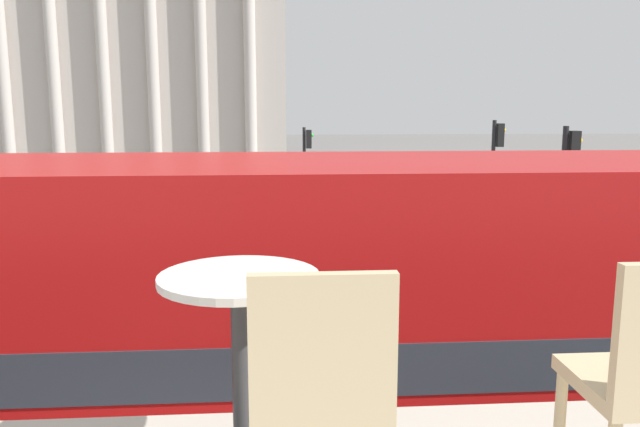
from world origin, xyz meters
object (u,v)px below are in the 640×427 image
(traffic_light_mid, at_px, (495,168))
(traffic_light_far, at_px, (306,161))
(traffic_light_near, at_px, (565,195))
(pedestrian_white, at_px, (356,207))
(cafe_chair_0, at_px, (320,395))
(double_decker_bus, at_px, (177,336))
(pedestrian_red, at_px, (137,175))
(cafe_dining_table, at_px, (240,325))
(plaza_building_left, at_px, (120,25))

(traffic_light_mid, distance_m, traffic_light_far, 7.66)
(traffic_light_near, bearing_deg, traffic_light_mid, 83.92)
(traffic_light_far, height_order, pedestrian_white, traffic_light_far)
(traffic_light_near, bearing_deg, cafe_chair_0, -118.69)
(double_decker_bus, relative_size, traffic_light_mid, 2.77)
(cafe_chair_0, xyz_separation_m, pedestrian_red, (-7.43, 31.65, -2.73))
(cafe_dining_table, xyz_separation_m, traffic_light_mid, (6.80, 16.24, -1.01))
(cafe_dining_table, relative_size, traffic_light_mid, 0.18)
(traffic_light_near, height_order, pedestrian_red, traffic_light_near)
(cafe_chair_0, height_order, pedestrian_red, cafe_chair_0)
(cafe_chair_0, xyz_separation_m, pedestrian_white, (2.76, 20.33, -2.74))
(cafe_chair_0, bearing_deg, traffic_light_far, 89.97)
(cafe_dining_table, distance_m, traffic_light_near, 11.96)
(traffic_light_near, distance_m, traffic_light_mid, 6.06)
(pedestrian_red, bearing_deg, cafe_dining_table, -11.26)
(cafe_chair_0, distance_m, traffic_light_far, 22.20)
(traffic_light_near, relative_size, traffic_light_mid, 1.00)
(double_decker_bus, height_order, traffic_light_far, double_decker_bus)
(traffic_light_near, bearing_deg, cafe_dining_table, -121.08)
(pedestrian_white, bearing_deg, traffic_light_mid, 118.82)
(double_decker_bus, height_order, pedestrian_white, double_decker_bus)
(double_decker_bus, height_order, traffic_light_mid, traffic_light_mid)
(cafe_dining_table, relative_size, traffic_light_near, 0.18)
(pedestrian_white, bearing_deg, double_decker_bus, 58.30)
(plaza_building_left, height_order, traffic_light_mid, plaza_building_left)
(double_decker_bus, xyz_separation_m, cafe_dining_table, (0.86, -3.74, 1.45))
(traffic_light_near, relative_size, pedestrian_white, 2.58)
(cafe_chair_0, xyz_separation_m, plaza_building_left, (-12.85, 53.03, 7.51))
(traffic_light_near, xyz_separation_m, traffic_light_mid, (0.64, 6.03, -0.00))
(traffic_light_far, bearing_deg, pedestrian_red, 131.74)
(pedestrian_red, bearing_deg, double_decker_bus, -11.26)
(cafe_dining_table, xyz_separation_m, cafe_chair_0, (0.26, -0.56, -0.02))
(cafe_dining_table, relative_size, traffic_light_far, 0.20)
(double_decker_bus, xyz_separation_m, pedestrian_red, (-6.31, 27.35, -1.30))
(double_decker_bus, bearing_deg, pedestrian_white, 68.84)
(double_decker_bus, bearing_deg, traffic_light_mid, 50.97)
(pedestrian_white, xyz_separation_m, pedestrian_red, (-10.19, 11.32, 0.01))
(traffic_light_near, bearing_deg, plaza_building_left, 113.92)
(cafe_dining_table, relative_size, pedestrian_white, 0.46)
(plaza_building_left, distance_m, traffic_light_far, 34.98)
(plaza_building_left, bearing_deg, pedestrian_red, -75.76)
(traffic_light_mid, bearing_deg, cafe_dining_table, -112.71)
(traffic_light_near, bearing_deg, traffic_light_far, 113.06)
(cafe_chair_0, relative_size, traffic_light_mid, 0.22)
(cafe_chair_0, distance_m, traffic_light_mid, 18.05)
(cafe_dining_table, bearing_deg, pedestrian_white, 81.31)
(cafe_dining_table, bearing_deg, plaza_building_left, 103.50)
(cafe_dining_table, distance_m, traffic_light_far, 21.66)
(plaza_building_left, bearing_deg, pedestrian_white, -64.47)
(cafe_chair_0, distance_m, traffic_light_near, 12.31)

